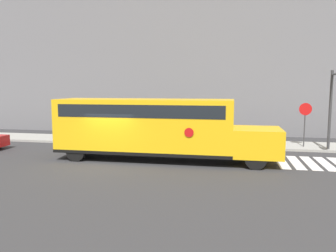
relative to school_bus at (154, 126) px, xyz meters
The scene contains 7 objects.
ground_plane 2.96m from the school_bus, 149.15° to the right, with size 60.00×60.00×0.00m, color #333335.
sidewalk_strip 5.93m from the school_bus, 110.74° to the left, with size 44.00×3.00×0.15m.
building_backdrop 12.66m from the school_bus, 99.65° to the left, with size 32.00×4.00×11.90m.
crosswalk_stripes 8.86m from the school_bus, ahead, with size 4.70×3.20×0.01m.
school_bus is the anchor object (origin of this frame).
stop_sign 9.65m from the school_bus, 29.60° to the left, with size 0.75×0.10×2.86m.
traffic_light 10.26m from the school_bus, 18.24° to the left, with size 0.28×3.06×4.80m.
Camera 1 is at (6.00, -15.31, 3.80)m, focal length 35.00 mm.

